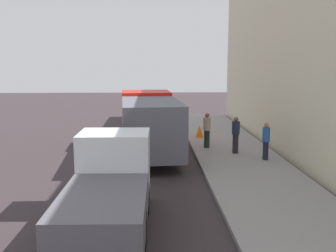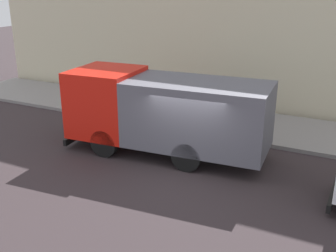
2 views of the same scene
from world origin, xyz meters
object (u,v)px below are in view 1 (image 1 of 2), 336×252
at_px(large_utility_truck, 149,123).
at_px(traffic_cone_orange, 200,131).
at_px(small_flatbed_truck, 110,187).
at_px(pedestrian_walking, 207,129).
at_px(pedestrian_standing, 236,134).
at_px(pedestrian_third, 266,140).

distance_m(large_utility_truck, traffic_cone_orange, 4.96).
bearing_deg(traffic_cone_orange, small_flatbed_truck, -108.09).
xyz_separation_m(small_flatbed_truck, traffic_cone_orange, (3.87, 11.86, -0.63)).
xyz_separation_m(large_utility_truck, pedestrian_walking, (2.89, 1.18, -0.54)).
bearing_deg(pedestrian_standing, pedestrian_third, 174.47).
bearing_deg(pedestrian_third, traffic_cone_orange, -73.72).
bearing_deg(large_utility_truck, pedestrian_third, -19.90).
relative_size(large_utility_truck, small_flatbed_truck, 1.40).
xyz_separation_m(large_utility_truck, pedestrian_standing, (4.06, -0.13, -0.55)).
relative_size(large_utility_truck, pedestrian_standing, 4.26).
height_order(large_utility_truck, pedestrian_standing, large_utility_truck).
relative_size(pedestrian_third, traffic_cone_orange, 2.42).
bearing_deg(small_flatbed_truck, traffic_cone_orange, 73.27).
height_order(pedestrian_walking, pedestrian_standing, pedestrian_walking).
xyz_separation_m(large_utility_truck, traffic_cone_orange, (2.85, 3.90, -1.12)).
bearing_deg(pedestrian_walking, large_utility_truck, -113.18).
xyz_separation_m(pedestrian_standing, pedestrian_third, (1.06, -1.30, -0.03)).
relative_size(large_utility_truck, traffic_cone_orange, 10.79).
relative_size(large_utility_truck, pedestrian_third, 4.46).
bearing_deg(small_flatbed_truck, pedestrian_walking, 68.22).
relative_size(pedestrian_walking, pedestrian_standing, 1.01).
height_order(small_flatbed_truck, pedestrian_walking, small_flatbed_truck).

